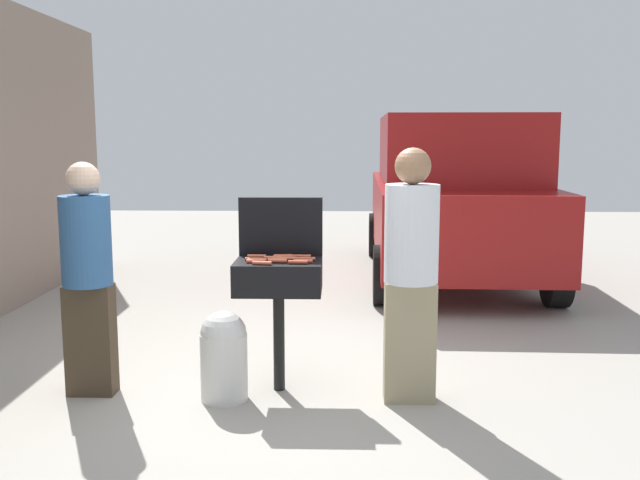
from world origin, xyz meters
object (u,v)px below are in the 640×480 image
Objects in this scene: hot_dog_0 at (257,256)px; hot_dog_9 at (256,261)px; person_right at (411,266)px; hot_dog_4 at (273,258)px; hot_dog_5 at (283,257)px; person_left at (87,270)px; hot_dog_12 at (287,259)px; hot_dog_14 at (254,259)px; hot_dog_10 at (283,256)px; hot_dog_11 at (303,261)px; hot_dog_6 at (257,260)px; hot_dog_13 at (301,256)px; propane_tank at (224,354)px; hot_dog_1 at (277,260)px; hot_dog_2 at (298,262)px; parked_minivan at (453,197)px; hot_dog_7 at (306,259)px; hot_dog_8 at (262,263)px; bbq_grill at (278,281)px; hot_dog_3 at (277,261)px.

hot_dog_0 and hot_dog_9 have the same top height.
hot_dog_0 is at bearing -28.13° from person_right.
hot_dog_0 and hot_dog_4 have the same top height.
person_left is at bearing -170.96° from hot_dog_5.
hot_dog_12 is 0.22m from hot_dog_14.
hot_dog_10 is 1.00× the size of hot_dog_11.
hot_dog_13 is at bearing 29.23° from hot_dog_6.
propane_tank is (-0.20, -0.18, -0.62)m from hot_dog_14.
hot_dog_6 is 0.04m from hot_dog_9.
hot_dog_1 is 0.08× the size of person_right.
parked_minivan is at bearing 67.89° from hot_dog_2.
person_right is at bearing -14.42° from hot_dog_7.
hot_dog_2 is at bearing 8.50° from hot_dog_8.
hot_dog_9 reaches higher than propane_tank.
hot_dog_2 is at bearing -41.70° from bbq_grill.
propane_tank is at bearing -152.31° from hot_dog_12.
hot_dog_10 is at bearing 5.12° from hot_dog_0.
hot_dog_5 reaches higher than propane_tank.
hot_dog_3 is 4.49m from parked_minivan.
hot_dog_0 is at bearing 12.43° from person_left.
hot_dog_13 is (0.10, 0.09, 0.00)m from hot_dog_12.
hot_dog_12 is 0.03× the size of parked_minivan.
bbq_grill is 0.25m from hot_dog_11.
parked_minivan reaches higher than hot_dog_2.
hot_dog_13 is at bearing 68.26° from parked_minivan.
hot_dog_8 is at bearing -13.94° from person_right.
hot_dog_8 is 4.61m from parked_minivan.
hot_dog_7 reaches higher than propane_tank.
hot_dog_0 is at bearing 89.72° from hot_dog_14.
hot_dog_4 is (-0.04, 0.05, 0.16)m from bbq_grill.
hot_dog_13 reaches higher than propane_tank.
hot_dog_5 and hot_dog_14 have the same top height.
hot_dog_10 and hot_dog_12 have the same top height.
hot_dog_2 and hot_dog_7 have the same top height.
hot_dog_2 is 0.14m from hot_dog_7.
hot_dog_1 is 1.00× the size of hot_dog_10.
parked_minivan is (1.99, 3.92, 0.08)m from hot_dog_0.
hot_dog_8 and hot_dog_11 have the same top height.
hot_dog_6 is 1.00× the size of hot_dog_7.
hot_dog_4 is 1.00× the size of hot_dog_12.
hot_dog_11 is 0.73m from person_right.
hot_dog_0 is 0.38m from hot_dog_11.
hot_dog_6 is at bearing -168.67° from hot_dog_1.
bbq_grill is 0.20m from hot_dog_10.
bbq_grill is 1.30m from person_left.
hot_dog_2 is at bearing -92.80° from hot_dog_13.
person_left reaches higher than hot_dog_8.
hot_dog_13 is at bearing -5.48° from hot_dog_10.
hot_dog_1 is at bearing -170.16° from hot_dog_7.
hot_dog_10 is (0.02, 0.12, 0.16)m from bbq_grill.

